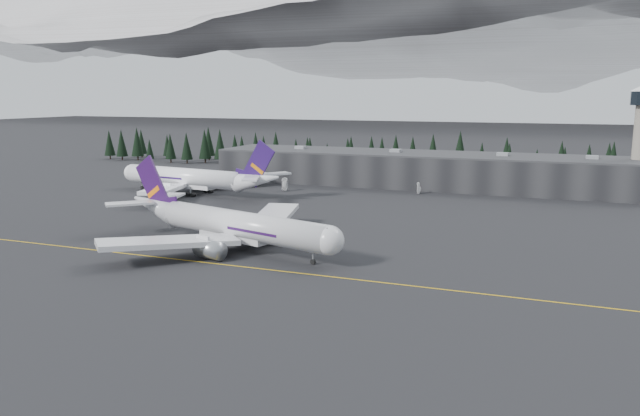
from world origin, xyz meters
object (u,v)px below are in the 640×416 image
at_px(terminal, 421,169).
at_px(gse_vehicle_a, 285,189).
at_px(gse_vehicle_b, 419,192).
at_px(jet_parked, 196,178).
at_px(jet_main, 226,223).

relative_size(terminal, gse_vehicle_a, 32.05).
distance_m(terminal, gse_vehicle_a, 53.44).
height_order(gse_vehicle_a, gse_vehicle_b, gse_vehicle_b).
xyz_separation_m(terminal, jet_parked, (-68.17, -50.39, -0.63)).
relative_size(jet_main, gse_vehicle_a, 13.06).
distance_m(jet_main, jet_parked, 78.99).
xyz_separation_m(jet_main, gse_vehicle_b, (24.22, 92.72, -4.82)).
bearing_deg(gse_vehicle_a, jet_main, -68.83).
xyz_separation_m(jet_parked, gse_vehicle_b, (72.27, 30.02, -4.96)).
bearing_deg(terminal, jet_parked, -143.53).
bearing_deg(gse_vehicle_b, jet_main, -40.62).
distance_m(terminal, jet_parked, 84.78).
bearing_deg(jet_main, jet_parked, 143.39).
bearing_deg(terminal, gse_vehicle_a, -143.02).
bearing_deg(gse_vehicle_a, terminal, 42.75).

